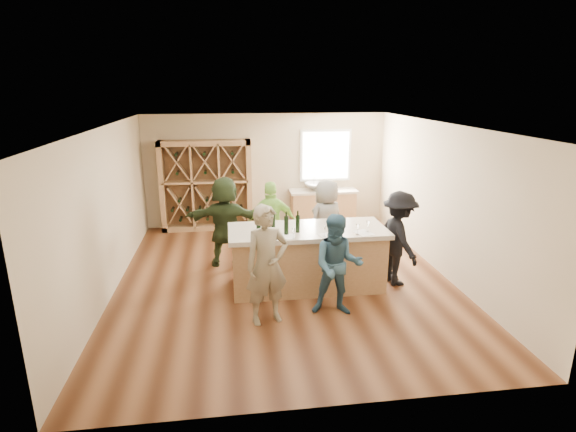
{
  "coord_description": "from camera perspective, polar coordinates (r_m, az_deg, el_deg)",
  "views": [
    {
      "loc": [
        -0.96,
        -7.62,
        3.45
      ],
      "look_at": [
        0.1,
        0.2,
        1.15
      ],
      "focal_mm": 28.0,
      "sensor_mm": 36.0,
      "label": 1
    }
  ],
  "objects": [
    {
      "name": "window_frame",
      "position": [
        11.49,
        4.79,
        7.68
      ],
      "size": [
        1.3,
        0.06,
        1.3
      ],
      "primitive_type": "cube",
      "color": "white",
      "rests_on": "wall_back"
    },
    {
      "name": "wall_back",
      "position": [
        11.4,
        -2.77,
        5.87
      ],
      "size": [
        6.0,
        0.1,
        2.8
      ],
      "primitive_type": "cube",
      "color": "#C2AE8D",
      "rests_on": "ground"
    },
    {
      "name": "wine_glass_e",
      "position": [
        7.66,
        10.12,
        -1.29
      ],
      "size": [
        0.09,
        0.09,
        0.19
      ],
      "primitive_type": "cone",
      "rotation": [
        0.0,
        0.0,
        0.27
      ],
      "color": "white",
      "rests_on": "tasting_counter_top"
    },
    {
      "name": "sink",
      "position": [
        11.3,
        3.5,
        3.76
      ],
      "size": [
        0.54,
        0.54,
        0.19
      ],
      "primitive_type": "imported",
      "color": "silver",
      "rests_on": "back_counter_top"
    },
    {
      "name": "back_counter_base",
      "position": [
        11.48,
        4.43,
        0.94
      ],
      "size": [
        1.6,
        0.58,
        0.86
      ],
      "primitive_type": "cube",
      "color": "#A67A4F",
      "rests_on": "floor"
    },
    {
      "name": "wall_right",
      "position": [
        8.85,
        19.48,
        1.91
      ],
      "size": [
        0.1,
        7.0,
        2.8
      ],
      "primitive_type": "cube",
      "color": "#C2AE8D",
      "rests_on": "ground"
    },
    {
      "name": "back_counter_top",
      "position": [
        11.37,
        4.48,
        3.18
      ],
      "size": [
        1.7,
        0.62,
        0.06
      ],
      "primitive_type": "cube",
      "color": "#BDAE9B",
      "rests_on": "back_counter_base"
    },
    {
      "name": "wine_glass_c",
      "position": [
        7.48,
        8.82,
        -1.76
      ],
      "size": [
        0.08,
        0.08,
        0.16
      ],
      "primitive_type": "cone",
      "rotation": [
        0.0,
        0.0,
        -0.31
      ],
      "color": "white",
      "rests_on": "tasting_counter_top"
    },
    {
      "name": "wall_left",
      "position": [
        8.16,
        -22.28,
        0.47
      ],
      "size": [
        0.1,
        7.0,
        2.8
      ],
      "primitive_type": "cube",
      "color": "#C2AE8D",
      "rests_on": "ground"
    },
    {
      "name": "window_pane",
      "position": [
        11.45,
        4.82,
        7.65
      ],
      "size": [
        1.18,
        0.01,
        1.18
      ],
      "primitive_type": "cube",
      "color": "white",
      "rests_on": "wall_back"
    },
    {
      "name": "wine_bottle_c",
      "position": [
        7.54,
        -1.91,
        -0.89
      ],
      "size": [
        0.08,
        0.08,
        0.3
      ],
      "primitive_type": "cylinder",
      "rotation": [
        0.0,
        0.0,
        -0.08
      ],
      "color": "black",
      "rests_on": "tasting_counter_top"
    },
    {
      "name": "tasting_counter_top",
      "position": [
        7.75,
        2.5,
        -1.89
      ],
      "size": [
        2.72,
        1.12,
        0.08
      ],
      "primitive_type": "cube",
      "color": "#BDAE9B",
      "rests_on": "tasting_counter_base"
    },
    {
      "name": "tasting_menu_c",
      "position": [
        7.61,
        9.56,
        -2.11
      ],
      "size": [
        0.33,
        0.39,
        0.0
      ],
      "primitive_type": "cube",
      "rotation": [
        0.0,
        0.0,
        0.31
      ],
      "color": "white",
      "rests_on": "tasting_counter_top"
    },
    {
      "name": "person_far_left",
      "position": [
        8.84,
        -7.93,
        -0.69
      ],
      "size": [
        1.74,
        0.87,
        1.79
      ],
      "primitive_type": "imported",
      "rotation": [
        0.0,
        0.0,
        2.97
      ],
      "color": "#263319",
      "rests_on": "floor"
    },
    {
      "name": "wine_glass_b",
      "position": [
        7.32,
        4.67,
        -1.98
      ],
      "size": [
        0.08,
        0.08,
        0.18
      ],
      "primitive_type": "cone",
      "rotation": [
        0.0,
        0.0,
        -0.26
      ],
      "color": "white",
      "rests_on": "tasting_counter_top"
    },
    {
      "name": "wall_front",
      "position": [
        4.66,
        5.04,
        -9.93
      ],
      "size": [
        6.0,
        0.1,
        2.8
      ],
      "primitive_type": "cube",
      "color": "#C2AE8D",
      "rests_on": "ground"
    },
    {
      "name": "wine_bottle_a",
      "position": [
        7.47,
        -3.75,
        -0.99
      ],
      "size": [
        0.1,
        0.1,
        0.32
      ],
      "primitive_type": "cylinder",
      "rotation": [
        0.0,
        0.0,
        -0.43
      ],
      "color": "black",
      "rests_on": "tasting_counter_top"
    },
    {
      "name": "wine_bottle_b",
      "position": [
        7.39,
        -2.44,
        -1.37
      ],
      "size": [
        0.08,
        0.08,
        0.27
      ],
      "primitive_type": "cylinder",
      "rotation": [
        0.0,
        0.0,
        -0.24
      ],
      "color": "black",
      "rests_on": "tasting_counter_top"
    },
    {
      "name": "person_near_right",
      "position": [
        6.94,
        6.32,
        -6.27
      ],
      "size": [
        0.85,
        0.56,
        1.61
      ],
      "primitive_type": "imported",
      "rotation": [
        0.0,
        0.0,
        -0.18
      ],
      "color": "#335972",
      "rests_on": "floor"
    },
    {
      "name": "tasting_counter_base",
      "position": [
        7.93,
        2.45,
        -5.6
      ],
      "size": [
        2.6,
        1.0,
        1.0
      ],
      "primitive_type": "cube",
      "color": "#A67A4F",
      "rests_on": "floor"
    },
    {
      "name": "tasting_menu_b",
      "position": [
        7.39,
        4.94,
        -2.51
      ],
      "size": [
        0.29,
        0.34,
        0.0
      ],
      "primitive_type": "cube",
      "rotation": [
        0.0,
        0.0,
        0.27
      ],
      "color": "white",
      "rests_on": "tasting_counter_top"
    },
    {
      "name": "person_far_right",
      "position": [
        8.96,
        4.9,
        -0.72
      ],
      "size": [
        0.98,
        0.87,
        1.69
      ],
      "primitive_type": "imported",
      "rotation": [
        0.0,
        0.0,
        3.64
      ],
      "color": "slate",
      "rests_on": "floor"
    },
    {
      "name": "wine_rack",
      "position": [
        11.15,
        -10.33,
        3.82
      ],
      "size": [
        2.2,
        0.45,
        2.2
      ],
      "primitive_type": "cube",
      "color": "#A67A4F",
      "rests_on": "floor"
    },
    {
      "name": "person_server",
      "position": [
        8.19,
        13.88,
        -2.78
      ],
      "size": [
        0.64,
        1.15,
        1.7
      ],
      "primitive_type": "imported",
      "rotation": [
        0.0,
        0.0,
        1.69
      ],
      "color": "black",
      "rests_on": "floor"
    },
    {
      "name": "tasting_menu_a",
      "position": [
        7.33,
        0.08,
        -2.6
      ],
      "size": [
        0.25,
        0.31,
        0.0
      ],
      "primitive_type": "cube",
      "rotation": [
        0.0,
        0.0,
        -0.18
      ],
      "color": "white",
      "rests_on": "tasting_counter_top"
    },
    {
      "name": "wine_bottle_d",
      "position": [
        7.39,
        -0.21,
        -1.19
      ],
      "size": [
        0.08,
        0.08,
        0.31
      ],
      "primitive_type": "cylinder",
      "rotation": [
        0.0,
        0.0,
        0.0
      ],
      "color": "black",
      "rests_on": "tasting_counter_top"
    },
    {
      "name": "wine_glass_a",
      "position": [
        7.19,
        0.7,
        -2.32
      ],
      "size": [
        0.08,
        0.08,
        0.16
      ],
      "primitive_type": "cone",
      "rotation": [
        0.0,
        0.0,
        -0.38
      ],
      "color": "white",
      "rests_on": "tasting_counter_top"
    },
    {
      "name": "person_far_mid",
      "position": [
        8.82,
        -2.08,
        -0.97
      ],
      "size": [
        0.99,
        0.52,
        1.68
      ],
      "primitive_type": "imported",
      "rotation": [
        0.0,
        0.0,
        3.16
      ],
      "color": "#8CC64C",
      "rests_on": "floor"
    },
    {
      "name": "faucet",
      "position": [
        11.46,
        3.33,
        4.23
      ],
      "size": [
        0.02,
        0.02,
        0.3
      ],
      "primitive_type": "cylinder",
      "color": "silver",
      "rests_on": "back_counter_top"
    },
    {
      "name": "person_near_left",
      "position": [
        6.64,
        -2.69,
        -6.24
      ],
      "size": [
        0.77,
        0.65,
        1.82
      ],
      "primitive_type": "imported",
      "rotation": [
        0.0,
        0.0,
        0.28
      ],
      "color": "gray",
      "rests_on": "floor"
    },
    {
      "name": "ceiling",
      "position": [
        7.7,
        -0.55,
        11.78
      ],
      "size": [
        6.0,
        7.0,
        0.1
      ],
      "primitive_type": "cube",
      "color": "white",
      "rests_on": "ground"
    },
    {
      "name": "wine_glass_d",
      "position": [
        7.62,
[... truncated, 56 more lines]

